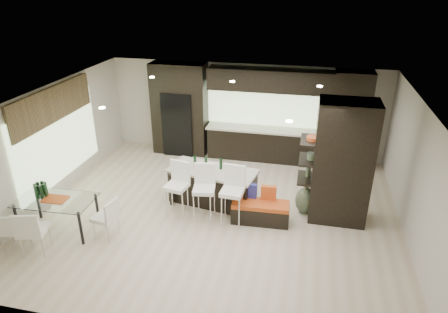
% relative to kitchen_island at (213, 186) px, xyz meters
% --- Properties ---
extents(ground, '(8.00, 8.00, 0.00)m').
position_rel_kitchen_island_xyz_m(ground, '(0.24, -0.46, -0.42)').
color(ground, beige).
rests_on(ground, ground).
extents(back_wall, '(8.00, 0.02, 2.70)m').
position_rel_kitchen_island_xyz_m(back_wall, '(0.24, 3.04, 0.93)').
color(back_wall, beige).
rests_on(back_wall, ground).
extents(left_wall, '(0.02, 7.00, 2.70)m').
position_rel_kitchen_island_xyz_m(left_wall, '(-3.76, -0.46, 0.93)').
color(left_wall, beige).
rests_on(left_wall, ground).
extents(right_wall, '(0.02, 7.00, 2.70)m').
position_rel_kitchen_island_xyz_m(right_wall, '(4.24, -0.46, 0.93)').
color(right_wall, beige).
rests_on(right_wall, ground).
extents(ceiling, '(8.00, 7.00, 0.02)m').
position_rel_kitchen_island_xyz_m(ceiling, '(0.24, -0.46, 2.28)').
color(ceiling, white).
rests_on(ceiling, ground).
extents(window_left, '(0.04, 3.20, 1.90)m').
position_rel_kitchen_island_xyz_m(window_left, '(-3.72, -0.26, 0.93)').
color(window_left, '#B2D199').
rests_on(window_left, left_wall).
extents(window_back, '(3.40, 0.04, 1.20)m').
position_rel_kitchen_island_xyz_m(window_back, '(0.84, 3.00, 1.13)').
color(window_back, '#B2D199').
rests_on(window_back, back_wall).
extents(stone_accent, '(0.08, 3.00, 0.80)m').
position_rel_kitchen_island_xyz_m(stone_accent, '(-3.69, -0.26, 1.83)').
color(stone_accent, brown).
rests_on(stone_accent, left_wall).
extents(ceiling_spots, '(4.00, 3.00, 0.02)m').
position_rel_kitchen_island_xyz_m(ceiling_spots, '(0.24, -0.21, 2.26)').
color(ceiling_spots, white).
rests_on(ceiling_spots, ceiling).
extents(back_cabinetry, '(6.80, 0.68, 2.70)m').
position_rel_kitchen_island_xyz_m(back_cabinetry, '(0.74, 2.71, 0.93)').
color(back_cabinetry, black).
rests_on(back_cabinetry, ground).
extents(refrigerator, '(0.90, 0.68, 1.90)m').
position_rel_kitchen_island_xyz_m(refrigerator, '(-1.66, 2.66, 0.53)').
color(refrigerator, black).
rests_on(refrigerator, ground).
extents(partition_column, '(1.20, 0.80, 2.70)m').
position_rel_kitchen_island_xyz_m(partition_column, '(2.84, -0.06, 0.93)').
color(partition_column, black).
rests_on(partition_column, ground).
extents(kitchen_island, '(2.14, 1.21, 0.84)m').
position_rel_kitchen_island_xyz_m(kitchen_island, '(0.00, 0.00, 0.00)').
color(kitchen_island, black).
rests_on(kitchen_island, ground).
extents(stool_left, '(0.53, 0.53, 1.04)m').
position_rel_kitchen_island_xyz_m(stool_left, '(-0.62, -0.76, 0.10)').
color(stool_left, white).
rests_on(stool_left, ground).
extents(stool_mid, '(0.52, 0.52, 1.03)m').
position_rel_kitchen_island_xyz_m(stool_mid, '(-0.00, -0.76, 0.10)').
color(stool_mid, white).
rests_on(stool_mid, ground).
extents(stool_right, '(0.49, 0.49, 1.06)m').
position_rel_kitchen_island_xyz_m(stool_right, '(0.62, -0.77, 0.11)').
color(stool_right, white).
rests_on(stool_right, ground).
extents(bench, '(1.27, 0.53, 0.48)m').
position_rel_kitchen_island_xyz_m(bench, '(1.22, -0.60, -0.18)').
color(bench, black).
rests_on(bench, ground).
extents(floor_vase, '(0.52, 0.52, 1.24)m').
position_rel_kitchen_island_xyz_m(floor_vase, '(2.16, 0.00, 0.20)').
color(floor_vase, '#4C5B41').
rests_on(floor_vase, ground).
extents(dining_table, '(1.60, 0.94, 0.75)m').
position_rel_kitchen_island_xyz_m(dining_table, '(-2.88, -1.84, -0.05)').
color(dining_table, white).
rests_on(dining_table, ground).
extents(chair_near, '(0.60, 0.60, 0.92)m').
position_rel_kitchen_island_xyz_m(chair_near, '(-2.88, -2.61, 0.04)').
color(chair_near, white).
rests_on(chair_near, ground).
extents(chair_far, '(0.49, 0.49, 0.78)m').
position_rel_kitchen_island_xyz_m(chair_far, '(-3.37, -2.57, -0.03)').
color(chair_far, white).
rests_on(chair_far, ground).
extents(chair_end, '(0.52, 0.52, 0.82)m').
position_rel_kitchen_island_xyz_m(chair_end, '(-1.80, -1.84, -0.01)').
color(chair_end, white).
rests_on(chair_end, ground).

